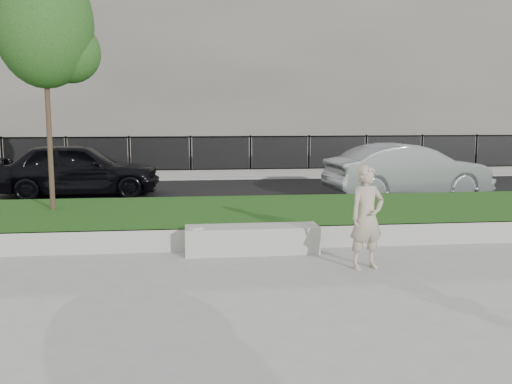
{
  "coord_description": "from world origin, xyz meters",
  "views": [
    {
      "loc": [
        -0.65,
        -8.91,
        2.44
      ],
      "look_at": [
        0.54,
        1.2,
        1.02
      ],
      "focal_mm": 40.0,
      "sensor_mm": 36.0,
      "label": 1
    }
  ],
  "objects": [
    {
      "name": "building_facade",
      "position": [
        0.0,
        20.0,
        5.0
      ],
      "size": [
        34.0,
        10.0,
        10.0
      ],
      "primitive_type": "cube",
      "color": "#5D5951",
      "rests_on": "ground"
    },
    {
      "name": "grass_bank",
      "position": [
        0.0,
        3.0,
        0.2
      ],
      "size": [
        34.0,
        4.0,
        0.4
      ],
      "primitive_type": "cube",
      "color": "black",
      "rests_on": "ground"
    },
    {
      "name": "man",
      "position": [
        2.09,
        -0.42,
        0.82
      ],
      "size": [
        0.68,
        0.55,
        1.64
      ],
      "primitive_type": "imported",
      "rotation": [
        0.0,
        0.0,
        0.29
      ],
      "color": "tan",
      "rests_on": "ground"
    },
    {
      "name": "grass_kerb",
      "position": [
        0.0,
        1.04,
        0.2
      ],
      "size": [
        34.0,
        0.08,
        0.4
      ],
      "primitive_type": "cube",
      "color": "#A2A097",
      "rests_on": "ground"
    },
    {
      "name": "young_tree",
      "position": [
        -3.49,
        3.53,
        4.14
      ],
      "size": [
        2.1,
        2.01,
        5.14
      ],
      "color": "#38281C",
      "rests_on": "grass_bank"
    },
    {
      "name": "street",
      "position": [
        0.0,
        8.5,
        0.02
      ],
      "size": [
        34.0,
        7.0,
        0.04
      ],
      "primitive_type": "cube",
      "color": "black",
      "rests_on": "ground"
    },
    {
      "name": "car_silver",
      "position": [
        5.51,
        6.59,
        0.8
      ],
      "size": [
        4.79,
        2.17,
        1.53
      ],
      "primitive_type": "imported",
      "rotation": [
        0.0,
        0.0,
        1.69
      ],
      "color": "gray",
      "rests_on": "street"
    },
    {
      "name": "book",
      "position": [
        -0.57,
        0.64,
        0.49
      ],
      "size": [
        0.27,
        0.26,
        0.02
      ],
      "primitive_type": "cube",
      "rotation": [
        0.0,
        0.0,
        0.62
      ],
      "color": "beige",
      "rests_on": "stone_bench"
    },
    {
      "name": "far_pavement",
      "position": [
        0.0,
        13.0,
        0.06
      ],
      "size": [
        34.0,
        3.0,
        0.12
      ],
      "primitive_type": "cube",
      "color": "gray",
      "rests_on": "ground"
    },
    {
      "name": "ground",
      "position": [
        0.0,
        0.0,
        0.0
      ],
      "size": [
        90.0,
        90.0,
        0.0
      ],
      "primitive_type": "plane",
      "color": "gray",
      "rests_on": "ground"
    },
    {
      "name": "iron_fence",
      "position": [
        0.0,
        12.0,
        0.54
      ],
      "size": [
        32.0,
        0.3,
        1.5
      ],
      "color": "slate",
      "rests_on": "far_pavement"
    },
    {
      "name": "car_dark",
      "position": [
        -3.85,
        7.91,
        0.83
      ],
      "size": [
        4.71,
        2.07,
        1.58
      ],
      "primitive_type": "imported",
      "rotation": [
        0.0,
        0.0,
        1.62
      ],
      "color": "black",
      "rests_on": "street"
    },
    {
      "name": "stone_bench",
      "position": [
        0.42,
        0.8,
        0.24
      ],
      "size": [
        2.33,
        0.58,
        0.48
      ],
      "primitive_type": "cube",
      "color": "#A2A097",
      "rests_on": "ground"
    }
  ]
}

